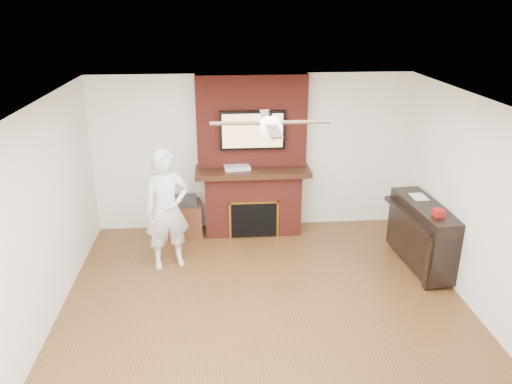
{
  "coord_description": "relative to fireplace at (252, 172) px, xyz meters",
  "views": [
    {
      "loc": [
        -0.53,
        -4.88,
        3.52
      ],
      "look_at": [
        -0.07,
        0.9,
        1.29
      ],
      "focal_mm": 35.0,
      "sensor_mm": 36.0,
      "label": 1
    }
  ],
  "objects": [
    {
      "name": "candle_blue",
      "position": [
        0.28,
        -0.18,
        -0.95
      ],
      "size": [
        0.06,
        0.06,
        0.08
      ],
      "primitive_type": "cylinder",
      "color": "teal",
      "rests_on": "ground"
    },
    {
      "name": "person",
      "position": [
        -1.25,
        -1.08,
        -0.14
      ],
      "size": [
        0.72,
        0.58,
        1.7
      ],
      "primitive_type": "imported",
      "rotation": [
        0.0,
        0.0,
        0.3
      ],
      "color": "white",
      "rests_on": "ground"
    },
    {
      "name": "room_shell",
      "position": [
        0.0,
        -2.55,
        0.25
      ],
      "size": [
        5.36,
        5.86,
        2.86
      ],
      "color": "#543418",
      "rests_on": "ground"
    },
    {
      "name": "tv",
      "position": [
        0.0,
        -0.05,
        0.68
      ],
      "size": [
        1.0,
        0.08,
        0.6
      ],
      "color": "black",
      "rests_on": "fireplace"
    },
    {
      "name": "candle_green",
      "position": [
        -0.04,
        -0.16,
        -0.94
      ],
      "size": [
        0.07,
        0.07,
        0.1
      ],
      "primitive_type": "cylinder",
      "color": "#4E8234",
      "rests_on": "ground"
    },
    {
      "name": "ceiling_fan",
      "position": [
        -0.0,
        -2.55,
        1.34
      ],
      "size": [
        1.21,
        1.21,
        0.31
      ],
      "color": "black",
      "rests_on": "room_shell"
    },
    {
      "name": "fireplace",
      "position": [
        0.0,
        0.0,
        0.0
      ],
      "size": [
        1.78,
        0.64,
        2.5
      ],
      "color": "maroon",
      "rests_on": "ground"
    },
    {
      "name": "piano",
      "position": [
        2.27,
        -1.36,
        -0.5
      ],
      "size": [
        0.62,
        1.44,
        1.02
      ],
      "rotation": [
        0.0,
        0.0,
        0.07
      ],
      "color": "black",
      "rests_on": "ground"
    },
    {
      "name": "side_table",
      "position": [
        -1.1,
        -0.07,
        -0.71
      ],
      "size": [
        0.57,
        0.57,
        0.62
      ],
      "rotation": [
        0.0,
        0.0,
        0.07
      ],
      "color": "#4F2816",
      "rests_on": "ground"
    },
    {
      "name": "candle_orange",
      "position": [
        -0.18,
        -0.26,
        -0.94
      ],
      "size": [
        0.08,
        0.08,
        0.1
      ],
      "primitive_type": "cylinder",
      "color": "red",
      "rests_on": "ground"
    },
    {
      "name": "cable_box",
      "position": [
        -0.24,
        -0.1,
        0.11
      ],
      "size": [
        0.42,
        0.27,
        0.06
      ],
      "primitive_type": "cube",
      "rotation": [
        0.0,
        0.0,
        0.13
      ],
      "color": "silver",
      "rests_on": "fireplace"
    }
  ]
}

